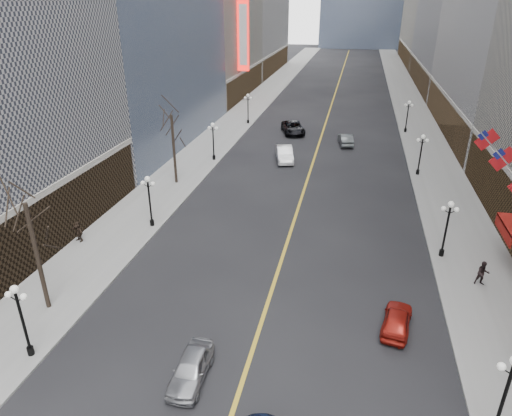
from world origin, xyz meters
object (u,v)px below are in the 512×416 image
at_px(car_nb_near, 191,368).
at_px(car_sb_mid, 397,320).
at_px(streetlamp_east_2, 421,150).
at_px(car_nb_mid, 285,154).
at_px(streetlamp_east_3, 408,113).
at_px(car_sb_far, 346,139).
at_px(streetlamp_west_1, 149,196).
at_px(streetlamp_west_0, 21,314).
at_px(car_nb_far, 293,128).
at_px(streetlamp_west_3, 248,105).
at_px(streetlamp_east_1, 447,223).
at_px(streetlamp_east_0, 507,389).
at_px(streetlamp_west_2, 213,137).

xyz_separation_m(car_nb_near, car_sb_mid, (10.59, 6.34, -0.03)).
relative_size(streetlamp_east_2, car_nb_mid, 0.87).
relative_size(streetlamp_east_3, car_sb_far, 0.99).
height_order(car_nb_near, car_nb_mid, car_nb_mid).
bearing_deg(streetlamp_east_2, streetlamp_east_3, 90.00).
distance_m(streetlamp_west_1, car_sb_far, 32.00).
xyz_separation_m(streetlamp_east_3, streetlamp_west_0, (-23.60, -52.00, 0.00)).
xyz_separation_m(streetlamp_east_3, car_nb_far, (-15.98, -3.80, -2.06)).
bearing_deg(streetlamp_west_1, streetlamp_west_0, -90.00).
xyz_separation_m(streetlamp_west_3, car_sb_far, (15.30, -7.98, -2.15)).
height_order(streetlamp_east_1, streetlamp_west_3, same).
bearing_deg(car_sb_mid, streetlamp_east_0, 129.73).
bearing_deg(car_nb_mid, streetlamp_east_0, -80.79).
bearing_deg(streetlamp_east_1, streetlamp_east_2, 90.00).
bearing_deg(streetlamp_east_1, streetlamp_west_0, -145.86).
xyz_separation_m(streetlamp_west_0, car_nb_mid, (8.35, 35.84, -2.05)).
relative_size(streetlamp_west_2, car_sb_far, 0.99).
bearing_deg(car_nb_mid, car_sb_mid, -82.45).
distance_m(streetlamp_west_0, car_sb_far, 46.65).
bearing_deg(streetlamp_west_2, streetlamp_west_3, 90.00).
bearing_deg(streetlamp_west_2, car_nb_far, 61.80).
height_order(car_nb_far, car_sb_mid, car_nb_far).
distance_m(car_nb_far, car_sb_mid, 43.24).
xyz_separation_m(streetlamp_east_0, streetlamp_west_0, (-23.60, 0.00, 0.00)).
relative_size(streetlamp_east_0, streetlamp_east_3, 1.00).
relative_size(streetlamp_west_1, streetlamp_west_2, 1.00).
height_order(streetlamp_west_2, car_sb_far, streetlamp_west_2).
relative_size(streetlamp_west_2, car_sb_mid, 1.15).
bearing_deg(car_nb_mid, streetlamp_west_2, 178.59).
relative_size(streetlamp_west_3, car_nb_mid, 0.87).
bearing_deg(streetlamp_east_0, streetlamp_east_2, 90.00).
distance_m(streetlamp_east_3, car_sb_far, 11.71).
xyz_separation_m(streetlamp_east_0, streetlamp_west_3, (-23.60, 52.00, 0.00)).
xyz_separation_m(streetlamp_east_1, car_nb_mid, (-15.25, 19.84, -2.05)).
bearing_deg(streetlamp_west_2, streetlamp_east_2, 0.00).
bearing_deg(streetlamp_east_0, streetlamp_west_3, 114.41).
distance_m(streetlamp_east_3, streetlamp_west_2, 29.68).
relative_size(streetlamp_east_1, streetlamp_west_0, 1.00).
bearing_deg(streetlamp_east_3, streetlamp_east_0, -90.00).
height_order(car_nb_near, car_sb_far, car_sb_far).
height_order(car_nb_mid, car_sb_mid, car_nb_mid).
bearing_deg(car_nb_far, streetlamp_east_0, -89.68).
height_order(streetlamp_east_0, streetlamp_west_0, same).
xyz_separation_m(streetlamp_west_2, car_nb_mid, (8.35, 1.84, -2.05)).
height_order(streetlamp_west_3, car_nb_far, streetlamp_west_3).
distance_m(streetlamp_east_0, streetlamp_east_1, 16.00).
height_order(streetlamp_east_3, car_nb_mid, streetlamp_east_3).
distance_m(streetlamp_east_3, car_sb_mid, 45.51).
bearing_deg(streetlamp_west_0, car_nb_far, 81.02).
bearing_deg(streetlamp_east_0, streetlamp_west_2, 124.77).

